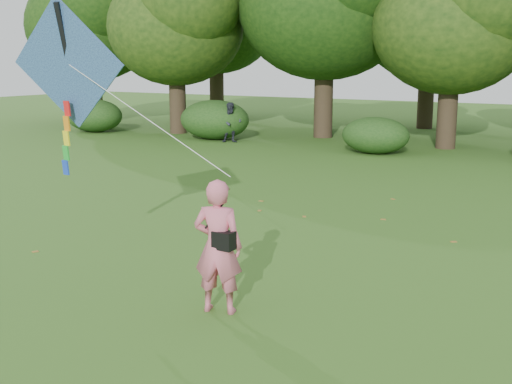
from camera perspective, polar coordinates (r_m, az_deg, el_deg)
The scene contains 7 objects.
ground at distance 8.85m, azimuth -3.36°, elevation -12.25°, with size 100.00×100.00×0.00m, color #265114.
man_kite_flyer at distance 9.18m, azimuth -3.40°, elevation -4.86°, with size 0.71×0.47×1.95m, color #D5647B.
bystander_left at distance 28.47m, azimuth -2.20°, elevation 6.19°, with size 0.86×0.67×1.76m, color #2A2D39.
crossbody_bag at distance 9.05m, azimuth -2.90°, elevation -4.24°, with size 0.43×0.20×0.74m.
flying_kite at distance 11.46m, azimuth -16.36°, elevation 10.63°, with size 4.77×1.04×3.03m.
shrub_band at distance 25.03m, azimuth 18.07°, elevation 4.82°, with size 39.15×3.22×1.88m.
fallen_leaves at distance 13.06m, azimuth -3.76°, elevation -4.27°, with size 7.46×12.79×0.01m.
Camera 1 is at (4.51, -6.72, 3.58)m, focal length 45.00 mm.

